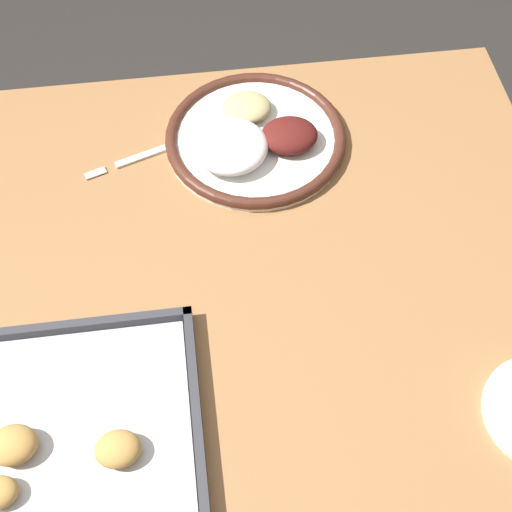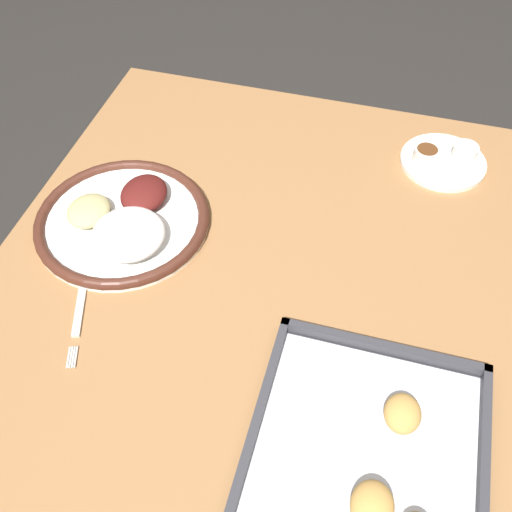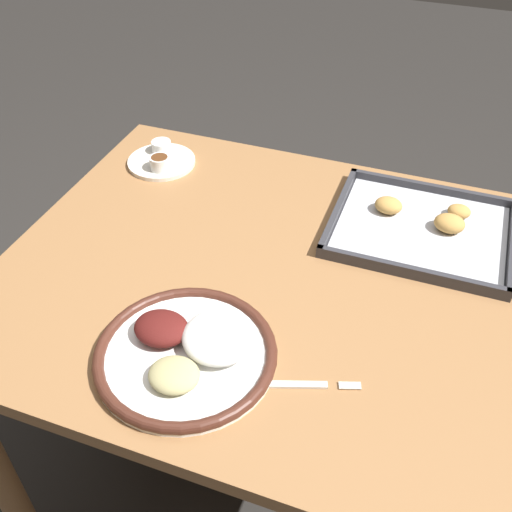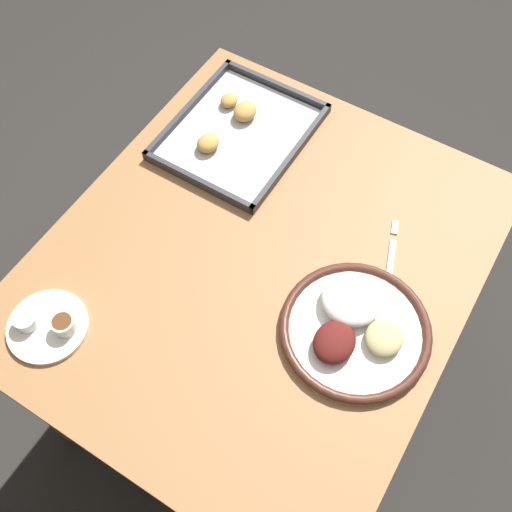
{
  "view_description": "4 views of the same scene",
  "coord_description": "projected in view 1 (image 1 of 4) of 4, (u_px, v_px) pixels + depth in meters",
  "views": [
    {
      "loc": [
        0.06,
        0.57,
        1.6
      ],
      "look_at": [
        -0.01,
        0.0,
        0.74
      ],
      "focal_mm": 50.0,
      "sensor_mm": 36.0,
      "label": 1
    },
    {
      "loc": [
        0.58,
        0.16,
        1.48
      ],
      "look_at": [
        -0.01,
        0.0,
        0.74
      ],
      "focal_mm": 42.0,
      "sensor_mm": 36.0,
      "label": 2
    },
    {
      "loc": [
        0.28,
        -0.81,
        1.48
      ],
      "look_at": [
        -0.01,
        0.0,
        0.74
      ],
      "focal_mm": 42.0,
      "sensor_mm": 36.0,
      "label": 3
    },
    {
      "loc": [
        -0.55,
        -0.33,
        1.81
      ],
      "look_at": [
        -0.01,
        0.0,
        0.74
      ],
      "focal_mm": 42.0,
      "sensor_mm": 36.0,
      "label": 4
    }
  ],
  "objects": [
    {
      "name": "ground_plane",
      "position": [
        250.0,
        436.0,
        1.65
      ],
      "size": [
        8.0,
        8.0,
        0.0
      ],
      "primitive_type": "plane",
      "color": "#282623"
    },
    {
      "name": "dining_table",
      "position": [
        248.0,
        307.0,
        1.15
      ],
      "size": [
        1.0,
        0.86,
        0.71
      ],
      "color": "olive",
      "rests_on": "ground_plane"
    },
    {
      "name": "dinner_plate",
      "position": [
        254.0,
        138.0,
        1.18
      ],
      "size": [
        0.3,
        0.3,
        0.05
      ],
      "color": "white",
      "rests_on": "dining_table"
    },
    {
      "name": "fork",
      "position": [
        151.0,
        153.0,
        1.18
      ],
      "size": [
        0.2,
        0.08,
        0.0
      ],
      "rotation": [
        0.0,
        0.0,
        0.33
      ],
      "color": "silver",
      "rests_on": "dining_table"
    },
    {
      "name": "baking_tray",
      "position": [
        57.0,
        436.0,
        0.9
      ],
      "size": [
        0.36,
        0.3,
        0.04
      ],
      "color": "#333338",
      "rests_on": "dining_table"
    }
  ]
}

